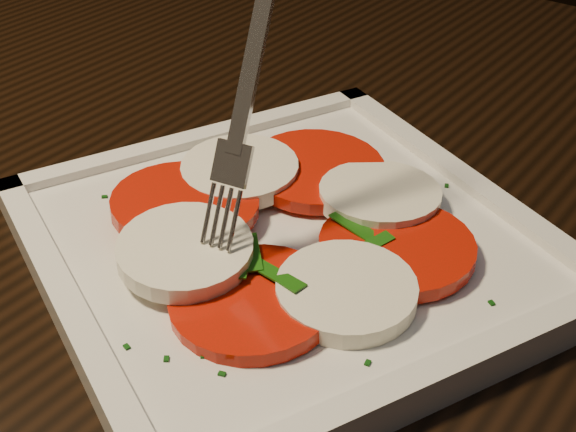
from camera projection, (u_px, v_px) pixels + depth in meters
The scene contains 4 objects.
table at pixel (379, 303), 0.58m from camera, with size 1.20×0.81×0.75m.
plate at pixel (288, 248), 0.46m from camera, with size 0.27×0.27×0.01m, color white.
caprese_salad at pixel (288, 225), 0.45m from camera, with size 0.24×0.22×0.02m.
fork at pixel (261, 65), 0.41m from camera, with size 0.03×0.09×0.16m, color white, non-canonical shape.
Camera 1 is at (0.01, -0.38, 1.04)m, focal length 50.00 mm.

